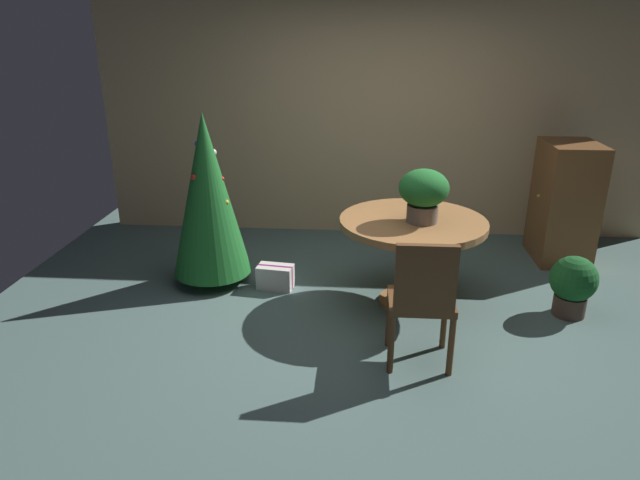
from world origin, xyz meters
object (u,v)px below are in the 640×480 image
(holiday_tree, at_px, (208,195))
(wooden_cabinet, at_px, (564,202))
(potted_plant, at_px, (573,284))
(flower_vase, at_px, (424,192))
(wooden_chair_near, at_px, (422,297))
(gift_box_cream, at_px, (275,277))
(round_dining_table, at_px, (412,240))

(holiday_tree, bearing_deg, wooden_cabinet, 13.64)
(holiday_tree, distance_m, potted_plant, 3.13)
(flower_vase, xyz_separation_m, holiday_tree, (-1.83, 0.36, -0.17))
(wooden_cabinet, bearing_deg, potted_plant, -102.95)
(wooden_chair_near, height_order, holiday_tree, holiday_tree)
(holiday_tree, xyz_separation_m, wooden_cabinet, (3.34, 0.81, -0.23))
(flower_vase, distance_m, wooden_chair_near, 1.01)
(wooden_chair_near, relative_size, gift_box_cream, 2.80)
(flower_vase, height_order, wooden_cabinet, same)
(round_dining_table, xyz_separation_m, gift_box_cream, (-1.17, 0.20, -0.47))
(round_dining_table, relative_size, wooden_cabinet, 1.01)
(flower_vase, height_order, gift_box_cream, flower_vase)
(gift_box_cream, xyz_separation_m, wooden_cabinet, (2.74, 0.91, 0.48))
(flower_vase, distance_m, potted_plant, 1.42)
(flower_vase, relative_size, gift_box_cream, 1.28)
(round_dining_table, bearing_deg, gift_box_cream, 170.21)
(potted_plant, bearing_deg, flower_vase, 177.33)
(gift_box_cream, relative_size, potted_plant, 0.66)
(wooden_chair_near, distance_m, wooden_cabinet, 2.59)
(flower_vase, distance_m, holiday_tree, 1.87)
(gift_box_cream, distance_m, wooden_cabinet, 2.93)
(wooden_chair_near, bearing_deg, flower_vase, 85.98)
(round_dining_table, height_order, wooden_cabinet, wooden_cabinet)
(round_dining_table, height_order, wooden_chair_near, wooden_chair_near)
(wooden_cabinet, distance_m, potted_plant, 1.30)
(round_dining_table, bearing_deg, wooden_cabinet, 35.35)
(potted_plant, bearing_deg, wooden_chair_near, -147.12)
(wooden_chair_near, height_order, gift_box_cream, wooden_chair_near)
(round_dining_table, relative_size, gift_box_cream, 3.57)
(wooden_cabinet, xyz_separation_m, potted_plant, (-0.28, -1.23, -0.31))
(holiday_tree, xyz_separation_m, gift_box_cream, (0.59, -0.10, -0.72))
(flower_vase, height_order, wooden_chair_near, flower_vase)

